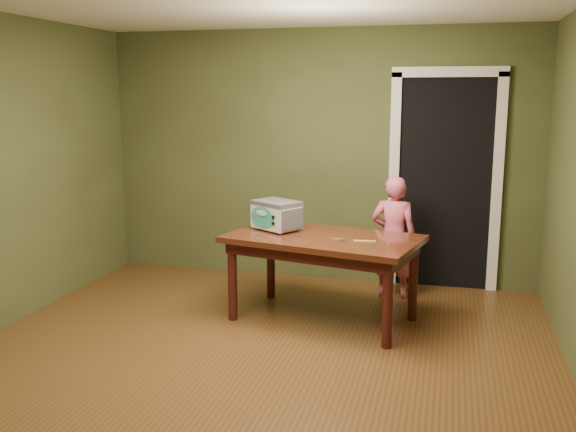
# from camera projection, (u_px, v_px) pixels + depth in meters

# --- Properties ---
(floor) EXTENTS (5.00, 5.00, 0.00)m
(floor) POSITION_uv_depth(u_px,v_px,m) (245.00, 373.00, 4.54)
(floor) COLOR brown
(floor) RESTS_ON ground
(room_shell) EXTENTS (4.52, 5.02, 2.61)m
(room_shell) POSITION_uv_depth(u_px,v_px,m) (241.00, 131.00, 4.22)
(room_shell) COLOR #4A542D
(room_shell) RESTS_ON ground
(doorway) EXTENTS (1.10, 0.66, 2.25)m
(doorway) POSITION_uv_depth(u_px,v_px,m) (445.00, 180.00, 6.68)
(doorway) COLOR black
(doorway) RESTS_ON ground
(dining_table) EXTENTS (1.76, 1.23, 0.75)m
(dining_table) POSITION_uv_depth(u_px,v_px,m) (323.00, 247.00, 5.49)
(dining_table) COLOR #39170C
(dining_table) RESTS_ON floor
(toy_oven) EXTENTS (0.49, 0.45, 0.26)m
(toy_oven) POSITION_uv_depth(u_px,v_px,m) (276.00, 214.00, 5.69)
(toy_oven) COLOR #4C4F54
(toy_oven) RESTS_ON dining_table
(baking_pan) EXTENTS (0.10, 0.10, 0.02)m
(baking_pan) POSITION_uv_depth(u_px,v_px,m) (338.00, 240.00, 5.28)
(baking_pan) COLOR silver
(baking_pan) RESTS_ON dining_table
(spatula) EXTENTS (0.18, 0.05, 0.01)m
(spatula) POSITION_uv_depth(u_px,v_px,m) (365.00, 241.00, 5.27)
(spatula) COLOR #D0C25A
(spatula) RESTS_ON dining_table
(child) EXTENTS (0.44, 0.29, 1.19)m
(child) POSITION_uv_depth(u_px,v_px,m) (393.00, 237.00, 6.14)
(child) COLOR #E65E7E
(child) RESTS_ON floor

